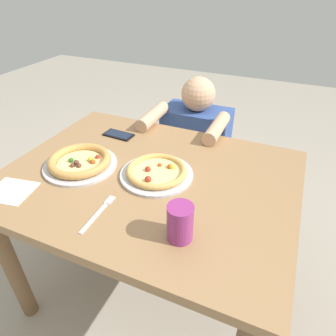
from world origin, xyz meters
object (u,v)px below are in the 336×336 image
object	(u,v)px
pizza_far	(157,172)
fork	(99,212)
pizza_near	(80,162)
cell_phone	(119,135)
diner_seated	(194,159)
drink_cup_colored	(180,223)

from	to	relation	value
pizza_far	fork	size ratio (longest dim) A/B	1.48
pizza_near	pizza_far	world-z (taller)	pizza_near
pizza_near	cell_phone	xyz separation A→B (m)	(0.00, 0.31, -0.02)
pizza_near	diner_seated	xyz separation A→B (m)	(0.27, 0.74, -0.34)
drink_cup_colored	fork	world-z (taller)	drink_cup_colored
diner_seated	cell_phone	bearing A→B (deg)	-121.92
pizza_far	fork	distance (m)	0.29
pizza_near	fork	world-z (taller)	pizza_near
cell_phone	drink_cup_colored	bearing A→B (deg)	-43.79
cell_phone	diner_seated	size ratio (longest dim) A/B	0.16
pizza_near	fork	distance (m)	0.32
drink_cup_colored	diner_seated	bearing A→B (deg)	105.69
pizza_far	diner_seated	distance (m)	0.76
pizza_far	drink_cup_colored	size ratio (longest dim) A/B	2.38
cell_phone	pizza_far	bearing A→B (deg)	-36.30
pizza_near	drink_cup_colored	size ratio (longest dim) A/B	2.47
pizza_near	pizza_far	size ratio (longest dim) A/B	1.04
drink_cup_colored	diner_seated	world-z (taller)	diner_seated
drink_cup_colored	cell_phone	size ratio (longest dim) A/B	0.82
pizza_far	drink_cup_colored	world-z (taller)	drink_cup_colored
fork	cell_phone	size ratio (longest dim) A/B	1.32
fork	diner_seated	distance (m)	1.01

